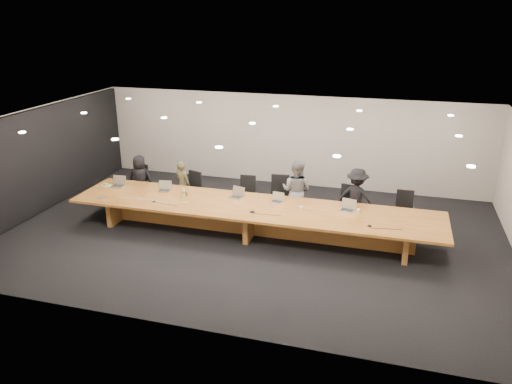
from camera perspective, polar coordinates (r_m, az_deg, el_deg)
ground at (r=12.31m, az=-0.39°, el=-4.84°), size 12.00×12.00×0.00m
back_wall at (r=15.51m, az=3.81°, el=5.90°), size 12.00×0.02×2.80m
left_wall_panel at (r=14.57m, az=-23.46°, el=3.21°), size 0.08×7.84×2.74m
conference_table at (r=12.10m, az=-0.39°, el=-2.60°), size 9.00×1.80×0.75m
chair_far_left at (r=14.62m, az=-13.35°, el=0.98°), size 0.60×0.60×1.08m
chair_left at (r=13.94m, az=-7.45°, el=0.28°), size 0.64×0.64×1.01m
chair_mid_left at (r=13.42m, az=-1.11°, el=-0.31°), size 0.55×0.55×1.02m
chair_mid_right at (r=13.07m, az=2.65°, el=-0.59°), size 0.64×0.64×1.15m
chair_right at (r=12.79m, az=10.24°, el=-1.59°), size 0.65×0.65×1.06m
chair_far_right at (r=12.90m, az=16.53°, el=-2.07°), size 0.51×0.51×1.01m
person_a at (r=14.43m, az=-13.10°, el=1.41°), size 0.76×0.57×1.39m
person_b at (r=13.89m, az=-8.40°, el=0.87°), size 0.55×0.43×1.33m
person_c at (r=12.86m, az=4.63°, el=0.15°), size 0.90×0.76×1.64m
person_d at (r=12.75m, az=11.40°, el=-0.64°), size 1.09×0.77×1.53m
laptop_a at (r=13.77m, az=-15.60°, el=1.15°), size 0.38×0.28×0.29m
laptop_b at (r=13.15m, az=-10.49°, el=0.64°), size 0.37×0.29×0.27m
laptop_c at (r=12.50m, az=-2.32°, el=-0.06°), size 0.40×0.34×0.27m
laptop_d at (r=12.21m, az=2.37°, el=-0.65°), size 0.33×0.26×0.24m
laptop_e at (r=11.86m, az=10.39°, el=-1.52°), size 0.40×0.33×0.27m
water_bottle at (r=12.73m, az=-8.27°, el=-0.06°), size 0.07×0.07×0.19m
amber_mug at (r=12.80m, az=-8.00°, el=-0.19°), size 0.08×0.08×0.09m
paper_cup_near at (r=11.83m, az=5.18°, el=-1.82°), size 0.08×0.08×0.08m
paper_cup_far at (r=11.84m, az=11.59°, el=-2.13°), size 0.08×0.08×0.09m
notepad at (r=14.00m, az=-16.71°, el=0.75°), size 0.29×0.27×0.01m
lime_gadget at (r=14.00m, az=-16.75°, el=0.84°), size 0.20×0.17×0.03m
av_box at (r=13.05m, az=-17.14°, el=-0.65°), size 0.23×0.20×0.03m
mic_left at (r=12.50m, az=-11.57°, el=-1.07°), size 0.15×0.15×0.03m
mic_center at (r=11.63m, az=-0.44°, el=-2.24°), size 0.16×0.16×0.03m
mic_right at (r=11.17m, az=12.86°, el=-3.76°), size 0.12×0.12×0.03m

